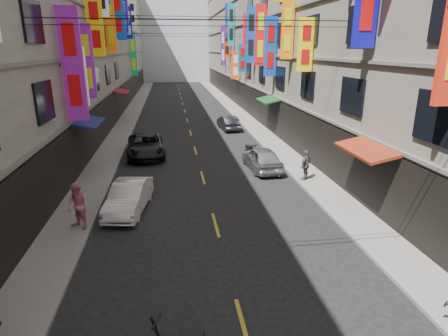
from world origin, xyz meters
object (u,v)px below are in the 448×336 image
object	(u,v)px
car_left_mid	(129,197)
car_right_far	(228,123)
car_right_mid	(262,158)
pedestrian_rfar	(306,165)
pedestrian_lfar	(78,206)
scooter_far_right	(250,152)
car_left_far	(146,146)

from	to	relation	value
car_left_mid	car_right_far	world-z (taller)	car_left_mid
car_right_far	car_right_mid	bearing A→B (deg)	85.58
car_left_mid	pedestrian_rfar	world-z (taller)	pedestrian_rfar
car_left_mid	pedestrian_lfar	xyz separation A→B (m)	(-1.76, -1.73, 0.41)
pedestrian_lfar	pedestrian_rfar	world-z (taller)	pedestrian_lfar
scooter_far_right	pedestrian_rfar	bearing A→B (deg)	101.30
car_left_far	car_right_far	distance (m)	10.43
car_left_far	car_right_mid	xyz separation A→B (m)	(7.04, -4.01, -0.02)
pedestrian_rfar	car_left_mid	bearing A→B (deg)	-27.59
car_left_far	car_right_mid	bearing A→B (deg)	-33.54
car_right_mid	pedestrian_lfar	bearing A→B (deg)	33.15
car_left_far	pedestrian_rfar	xyz separation A→B (m)	(8.87, -6.47, 0.23)
car_left_mid	car_left_far	bearing A→B (deg)	97.58
pedestrian_lfar	pedestrian_rfar	distance (m)	11.70
scooter_far_right	car_right_mid	distance (m)	2.35
scooter_far_right	pedestrian_rfar	size ratio (longest dim) A/B	1.07
car_left_far	pedestrian_rfar	size ratio (longest dim) A/B	3.11
pedestrian_lfar	car_right_mid	bearing A→B (deg)	75.14
scooter_far_right	car_right_mid	world-z (taller)	car_right_mid
car_left_mid	pedestrian_lfar	size ratio (longest dim) A/B	2.11
scooter_far_right	car_left_far	bearing A→B (deg)	-25.52
scooter_far_right	car_left_far	distance (m)	7.05
car_right_mid	car_left_far	bearing A→B (deg)	-33.36
pedestrian_rfar	scooter_far_right	bearing A→B (deg)	-110.46
car_right_mid	car_right_far	xyz separation A→B (m)	(-0.19, 11.87, -0.07)
scooter_far_right	pedestrian_lfar	world-z (taller)	pedestrian_lfar
scooter_far_right	car_right_far	distance (m)	9.55
car_right_far	pedestrian_lfar	bearing A→B (deg)	59.26
car_left_far	car_right_mid	world-z (taller)	car_left_far
car_left_far	pedestrian_lfar	xyz separation A→B (m)	(-2.00, -10.79, 0.35)
car_left_far	car_right_far	size ratio (longest dim) A/B	1.36
car_left_mid	car_left_far	distance (m)	9.06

